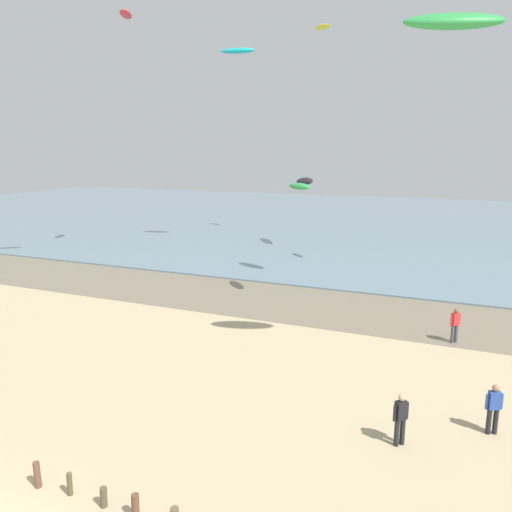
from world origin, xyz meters
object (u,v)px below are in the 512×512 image
(kite_aloft_0, at_px, (299,186))
(kite_aloft_6, at_px, (454,21))
(kite_aloft_1, at_px, (126,14))
(kite_aloft_3, at_px, (238,51))
(person_by_waterline, at_px, (494,408))
(kite_aloft_8, at_px, (322,27))
(person_right_flank, at_px, (455,324))
(kite_aloft_2, at_px, (305,181))
(kite_aloft_7, at_px, (462,23))
(person_nearest_camera, at_px, (401,418))

(kite_aloft_0, distance_m, kite_aloft_6, 13.61)
(kite_aloft_1, relative_size, kite_aloft_3, 0.80)
(person_by_waterline, relative_size, kite_aloft_0, 0.73)
(person_by_waterline, xyz_separation_m, kite_aloft_8, (-15.13, 32.56, 19.61))
(kite_aloft_0, xyz_separation_m, kite_aloft_3, (-10.33, 13.96, 10.60))
(person_right_flank, bearing_deg, person_by_waterline, -80.48)
(person_right_flank, relative_size, kite_aloft_1, 0.69)
(person_by_waterline, bearing_deg, kite_aloft_8, 114.92)
(person_by_waterline, bearing_deg, kite_aloft_1, 145.86)
(kite_aloft_0, bearing_deg, kite_aloft_8, 150.01)
(kite_aloft_1, height_order, kite_aloft_2, kite_aloft_1)
(person_right_flank, xyz_separation_m, kite_aloft_7, (-1.08, 11.48, 15.97))
(kite_aloft_1, distance_m, kite_aloft_7, 24.80)
(person_by_waterline, bearing_deg, person_nearest_camera, -146.01)
(kite_aloft_2, bearing_deg, kite_aloft_0, 159.51)
(person_nearest_camera, xyz_separation_m, kite_aloft_8, (-12.44, 34.37, 19.61))
(person_nearest_camera, distance_m, kite_aloft_7, 26.60)
(kite_aloft_2, bearing_deg, kite_aloft_8, -36.60)
(kite_aloft_8, bearing_deg, kite_aloft_1, -100.98)
(person_nearest_camera, xyz_separation_m, kite_aloft_0, (-7.68, 13.31, 6.07))
(kite_aloft_3, bearing_deg, kite_aloft_1, 36.75)
(kite_aloft_3, bearing_deg, kite_aloft_7, 150.33)
(kite_aloft_8, bearing_deg, kite_aloft_0, -48.25)
(kite_aloft_3, xyz_separation_m, kite_aloft_8, (5.56, 7.09, 2.93))
(person_by_waterline, height_order, person_right_flank, same)
(person_nearest_camera, height_order, person_right_flank, same)
(kite_aloft_6, bearing_deg, person_by_waterline, -66.95)
(kite_aloft_1, relative_size, kite_aloft_8, 1.26)
(person_nearest_camera, distance_m, kite_aloft_2, 32.64)
(person_by_waterline, distance_m, kite_aloft_2, 32.18)
(kite_aloft_8, bearing_deg, person_right_flank, -31.70)
(person_nearest_camera, xyz_separation_m, person_by_waterline, (2.69, 1.81, 0.00))
(person_nearest_camera, xyz_separation_m, kite_aloft_6, (0.48, 4.39, 12.34))
(kite_aloft_6, bearing_deg, kite_aloft_7, 73.19)
(person_right_flank, distance_m, kite_aloft_8, 34.34)
(kite_aloft_0, height_order, kite_aloft_1, kite_aloft_1)
(kite_aloft_6, height_order, kite_aloft_7, kite_aloft_7)
(person_by_waterline, xyz_separation_m, kite_aloft_3, (-20.69, 25.46, 16.68))
(person_by_waterline, xyz_separation_m, person_right_flank, (-1.34, 7.97, 0.00))
(person_by_waterline, height_order, kite_aloft_7, kite_aloft_7)
(kite_aloft_0, relative_size, kite_aloft_7, 1.16)
(person_by_waterline, xyz_separation_m, kite_aloft_0, (-10.37, 11.50, 6.07))
(person_nearest_camera, relative_size, kite_aloft_7, 0.84)
(kite_aloft_2, distance_m, kite_aloft_6, 29.25)
(kite_aloft_7, bearing_deg, person_nearest_camera, 137.59)
(person_by_waterline, height_order, kite_aloft_2, kite_aloft_2)
(person_right_flank, bearing_deg, kite_aloft_0, 158.66)
(kite_aloft_1, bearing_deg, person_nearest_camera, -153.77)
(person_right_flank, xyz_separation_m, kite_aloft_3, (-19.36, 17.49, 16.68))
(person_by_waterline, height_order, kite_aloft_8, kite_aloft_8)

